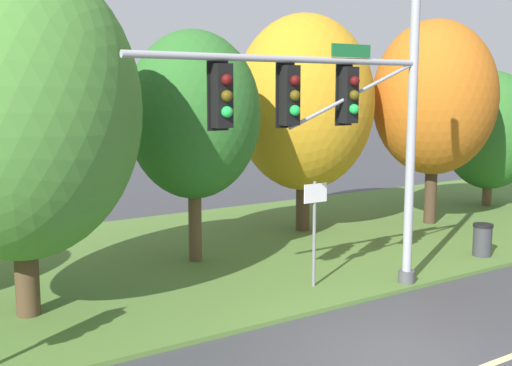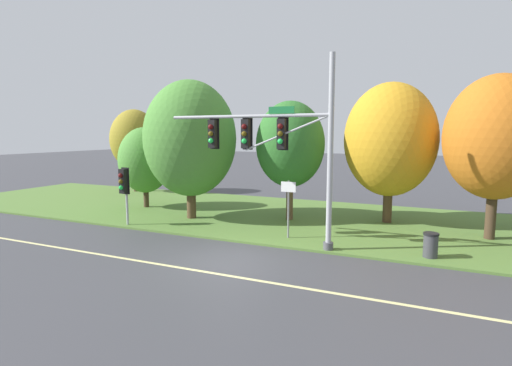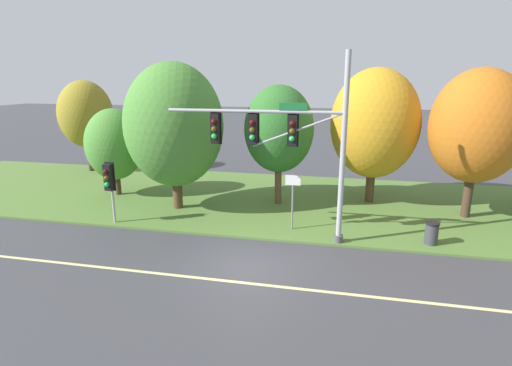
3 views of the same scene
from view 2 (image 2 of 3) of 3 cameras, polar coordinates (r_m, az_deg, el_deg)
The scene contains 13 objects.
ground_plane at distance 15.05m, azimuth -4.88°, elevation -11.13°, with size 160.00×160.00×0.00m, color #3D3D42.
lane_stripe at distance 14.07m, azimuth -7.32°, elevation -12.46°, with size 36.00×0.16×0.01m, color beige.
grass_verge at distance 22.35m, azimuth 5.51°, elevation -4.93°, with size 48.00×11.50×0.10m, color #517533.
traffic_signal_mast at distance 16.38m, azimuth 3.03°, elevation 5.84°, with size 7.45×0.49×7.63m.
pedestrian_signal_near_kerb at distance 20.90m, azimuth -18.36°, elevation -0.18°, with size 0.46×0.55×2.91m.
route_sign_post at distance 17.57m, azimuth 4.65°, elevation -2.64°, with size 0.67×0.08×2.55m.
tree_nearest_road at distance 33.00m, azimuth -16.95°, elevation 5.92°, with size 3.77×3.77×6.46m.
tree_left_of_mast at distance 25.70m, azimuth -15.58°, elevation 3.15°, with size 3.24×3.24×4.97m.
tree_behind_signpost at distance 21.76m, azimuth -9.40°, elevation 6.25°, with size 4.95×4.95×7.41m.
tree_mid_verge at distance 21.20m, azimuth 4.90°, elevation 5.49°, with size 3.63×3.63×6.30m.
tree_tall_centre at distance 21.51m, azimuth 18.62°, elevation 5.84°, with size 4.62×4.62×7.16m.
tree_right_far at distance 19.94m, azimuth 31.13°, elevation 5.56°, with size 4.27×4.27×7.10m.
trash_bin at distance 16.40m, azimuth 23.68°, elevation -8.10°, with size 0.56×0.56×0.93m.
Camera 2 is at (7.01, -12.46, 4.71)m, focal length 28.00 mm.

